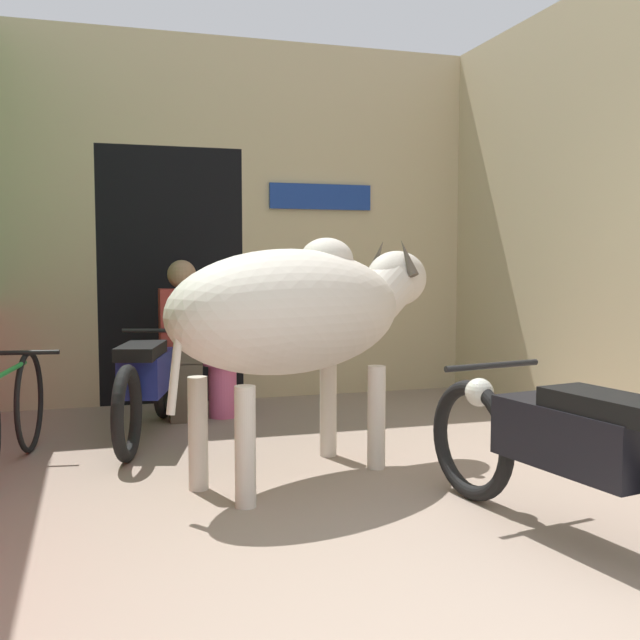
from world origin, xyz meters
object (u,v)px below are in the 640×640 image
Objects in this scene: motorcycle_near at (574,450)px; plastic_stool at (223,387)px; shopkeeper_seated at (183,333)px; cow at (302,310)px; motorcycle_far at (147,379)px; bicycle at (8,416)px.

motorcycle_near reaches higher than plastic_stool.
shopkeeper_seated is (-1.36, 3.20, 0.26)m from motorcycle_near.
plastic_stool is (-1.05, 3.17, -0.19)m from motorcycle_near.
shopkeeper_seated is (-0.49, 1.80, -0.29)m from cow.
cow is 1.73m from motorcycle_near.
motorcycle_far is 1.12m from bicycle.
shopkeeper_seated is at bearing 175.02° from plastic_stool.
motorcycle_far is (-1.68, 2.64, -0.02)m from motorcycle_near.
shopkeeper_seated reaches higher than plastic_stool.
motorcycle_near is at bearing -37.30° from bicycle.
motorcycle_far is at bearing 122.40° from motorcycle_near.
motorcycle_near is 3.48m from shopkeeper_seated.
plastic_stool is at bearing -4.98° from shopkeeper_seated.
plastic_stool is at bearing 108.30° from motorcycle_near.
plastic_stool is at bearing 39.70° from bicycle.
motorcycle_far is 4.07× the size of plastic_stool.
cow is 1.89m from shopkeeper_seated.
motorcycle_near is at bearing -71.70° from plastic_stool.
plastic_stool is (0.31, -0.03, -0.44)m from shopkeeper_seated.
motorcycle_near reaches higher than motorcycle_far.
motorcycle_near is (0.87, -1.40, -0.55)m from cow.
motorcycle_far is 0.70m from shopkeeper_seated.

